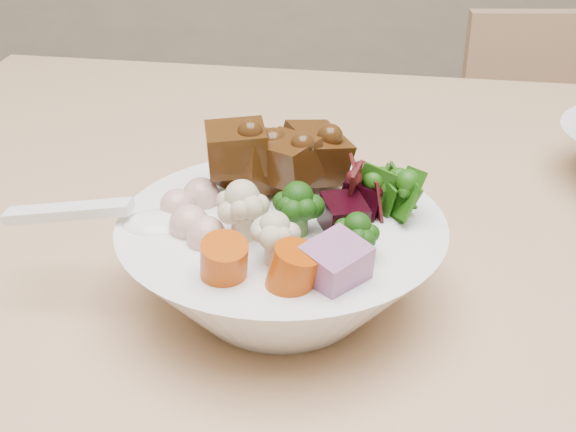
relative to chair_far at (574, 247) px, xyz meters
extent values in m
cylinder|color=tan|center=(-0.79, -0.18, -0.08)|extent=(0.07, 0.07, 0.79)
cube|color=tan|center=(0.00, 0.11, 0.16)|extent=(0.39, 0.04, 0.43)
cylinder|color=tan|center=(-0.16, 0.10, -0.28)|extent=(0.03, 0.03, 0.40)
sphere|color=black|center=(-0.50, -0.68, 0.44)|extent=(0.04, 0.04, 0.04)
sphere|color=beige|center=(-0.53, -0.69, 0.45)|extent=(0.04, 0.04, 0.04)
cube|color=black|center=(-0.45, -0.65, 0.44)|extent=(0.04, 0.04, 0.03)
cube|color=#925887|center=(-0.48, -0.74, 0.44)|extent=(0.05, 0.05, 0.04)
cylinder|color=#B44504|center=(-0.54, -0.74, 0.44)|extent=(0.04, 0.04, 0.03)
sphere|color=#D2A193|center=(-0.57, -0.68, 0.44)|extent=(0.02, 0.02, 0.02)
ellipsoid|color=white|center=(-0.59, -0.67, 0.43)|extent=(0.05, 0.05, 0.02)
cube|color=white|center=(-0.65, -0.66, 0.44)|extent=(0.09, 0.03, 0.02)
camera|label=1|loc=(-0.52, -1.15, 0.70)|focal=50.00mm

